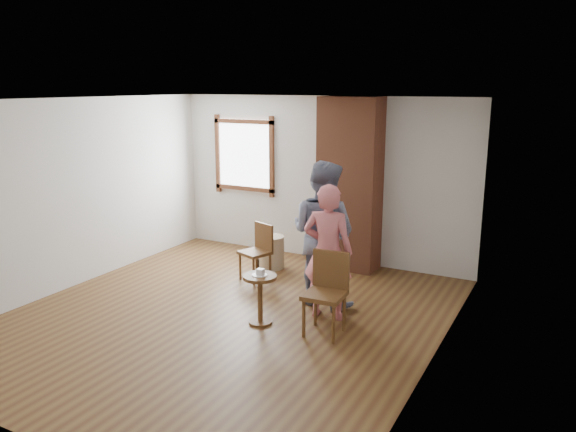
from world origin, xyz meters
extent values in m
plane|color=brown|center=(0.00, 0.00, 0.00)|extent=(5.50, 5.50, 0.00)
cube|color=silver|center=(0.00, 2.75, 1.30)|extent=(5.00, 0.04, 2.60)
cube|color=silver|center=(-2.50, 0.00, 1.30)|extent=(0.04, 5.50, 2.60)
cube|color=silver|center=(2.50, 0.00, 1.30)|extent=(0.04, 5.50, 2.60)
cube|color=white|center=(0.00, 0.00, 2.60)|extent=(5.00, 5.50, 0.04)
cube|color=brown|center=(-1.40, 2.71, 1.60)|extent=(1.14, 0.06, 1.34)
cube|color=white|center=(-1.40, 2.73, 1.60)|extent=(1.00, 0.02, 1.20)
cube|color=brown|center=(0.60, 2.50, 1.30)|extent=(0.90, 0.50, 2.60)
cylinder|color=tan|center=(-0.43, 1.91, 0.25)|extent=(0.47, 0.47, 0.50)
cylinder|color=black|center=(-0.59, 1.86, 0.07)|extent=(0.16, 0.16, 0.14)
cube|color=brown|center=(-0.37, 1.32, 0.41)|extent=(0.49, 0.49, 0.05)
cylinder|color=brown|center=(-0.56, 1.23, 0.20)|extent=(0.04, 0.04, 0.41)
cylinder|color=brown|center=(-0.27, 1.13, 0.20)|extent=(0.04, 0.04, 0.41)
cylinder|color=brown|center=(-0.46, 1.52, 0.20)|extent=(0.04, 0.04, 0.41)
cylinder|color=brown|center=(-0.17, 1.42, 0.20)|extent=(0.04, 0.04, 0.41)
cube|color=brown|center=(-0.31, 1.49, 0.61)|extent=(0.37, 0.16, 0.41)
cube|color=brown|center=(1.26, 0.13, 0.47)|extent=(0.46, 0.46, 0.05)
cylinder|color=brown|center=(1.10, -0.06, 0.23)|extent=(0.04, 0.04, 0.47)
cylinder|color=brown|center=(1.45, -0.04, 0.23)|extent=(0.04, 0.04, 0.47)
cylinder|color=brown|center=(1.08, 0.30, 0.23)|extent=(0.04, 0.04, 0.47)
cylinder|color=brown|center=(1.43, 0.31, 0.23)|extent=(0.04, 0.04, 0.47)
cube|color=brown|center=(1.25, 0.33, 0.70)|extent=(0.44, 0.06, 0.47)
cylinder|color=brown|center=(0.47, 0.04, 0.58)|extent=(0.40, 0.40, 0.04)
cylinder|color=brown|center=(0.47, 0.04, 0.29)|extent=(0.06, 0.06, 0.54)
cylinder|color=brown|center=(0.47, 0.04, 0.01)|extent=(0.28, 0.28, 0.03)
cylinder|color=white|center=(0.47, 0.04, 0.60)|extent=(0.18, 0.18, 0.01)
cube|color=silver|center=(0.48, 0.04, 0.64)|extent=(0.08, 0.07, 0.06)
imported|color=#161D3D|center=(0.85, 0.98, 0.93)|extent=(1.00, 0.84, 1.86)
imported|color=#CF676D|center=(1.09, 0.59, 0.83)|extent=(0.65, 0.48, 1.65)
camera|label=1|loc=(3.66, -5.29, 2.78)|focal=35.00mm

